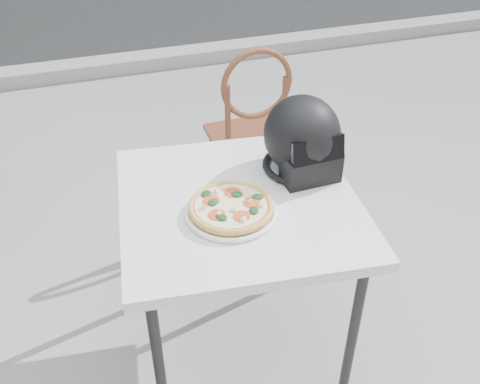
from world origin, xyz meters
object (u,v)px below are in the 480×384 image
object	(u,v)px
plate	(231,212)
helmet	(303,140)
cafe_table_main	(239,215)
cafe_chair_main	(250,122)
pizza	(231,207)

from	to	relation	value
plate	helmet	xyz separation A→B (m)	(0.35, 0.19, 0.12)
cafe_table_main	cafe_chair_main	distance (m)	1.05
cafe_chair_main	plate	bearing A→B (deg)	66.64
pizza	helmet	bearing A→B (deg)	28.13
plate	cafe_chair_main	xyz separation A→B (m)	(0.44, 1.04, -0.25)
cafe_table_main	cafe_chair_main	bearing A→B (deg)	68.17
pizza	helmet	distance (m)	0.41
plate	cafe_chair_main	bearing A→B (deg)	67.02
pizza	cafe_chair_main	distance (m)	1.16
pizza	cafe_chair_main	world-z (taller)	cafe_chair_main
plate	cafe_chair_main	world-z (taller)	cafe_chair_main
helmet	cafe_chair_main	bearing A→B (deg)	81.91
helmet	cafe_chair_main	distance (m)	0.94
plate	cafe_table_main	bearing A→B (deg)	53.93
cafe_table_main	pizza	xyz separation A→B (m)	(-0.05, -0.07, 0.11)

